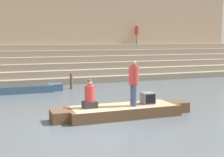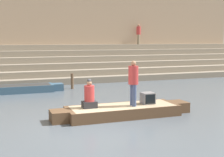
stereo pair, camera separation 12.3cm
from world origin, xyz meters
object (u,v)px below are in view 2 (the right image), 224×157
Objects in this scene: rowboat_main at (123,111)px; tv_set at (148,98)px; person_rowing at (89,96)px; moored_boat_shore at (16,89)px; mooring_post at (72,81)px; person_standing at (133,80)px; person_on_steps at (139,33)px.

tv_set is at bearing 1.85° from rowboat_main.
tv_set is at bearing 5.15° from person_rowing.
person_rowing reaches higher than moored_boat_shore.
person_rowing is at bearing -97.62° from mooring_post.
rowboat_main is 1.23m from person_standing.
person_rowing is at bearing 179.29° from tv_set.
person_standing is at bearing -22.46° from rowboat_main.
person_rowing is 15.40m from person_on_steps.
person_on_steps is at bearing 40.03° from mooring_post.
person_rowing is 2.22× the size of tv_set.
person_rowing is 1.18× the size of mooring_post.
person_rowing is 7.19m from moored_boat_shore.
person_standing is at bearing -164.61° from tv_set.
person_on_steps is at bearing 67.75° from tv_set.
rowboat_main is at bearing -87.36° from mooring_post.
person_standing is at bearing 130.37° from person_on_steps.
person_standing is 8.14m from moored_boat_shore.
person_rowing is 0.21× the size of moored_boat_shore.
tv_set is (1.06, 0.03, 0.41)m from rowboat_main.
person_on_steps reaches higher than tv_set.
moored_boat_shore is at bearing 96.91° from person_on_steps.
mooring_post reaches higher than tv_set.
rowboat_main is 1.05× the size of moored_boat_shore.
person_standing is 0.33× the size of moored_boat_shore.
moored_boat_shore is (-3.56, 6.89, -0.00)m from rowboat_main.
person_on_steps is (10.19, 6.15, 3.23)m from moored_boat_shore.
tv_set is at bearing 15.20° from person_standing.
mooring_post is at bearing 89.17° from person_rowing.
moored_boat_shore is (-2.28, 6.79, -0.61)m from person_rowing.
rowboat_main is 11.29× the size of tv_set.
person_rowing is 7.16m from mooring_post.
mooring_post reaches higher than moored_boat_shore.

